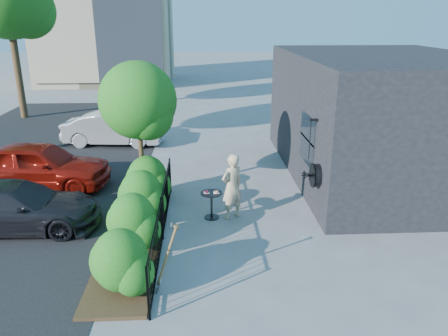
{
  "coord_description": "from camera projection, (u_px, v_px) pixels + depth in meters",
  "views": [
    {
      "loc": [
        -0.51,
        -9.53,
        5.13
      ],
      "look_at": [
        0.08,
        1.74,
        1.2
      ],
      "focal_mm": 35.0,
      "sensor_mm": 36.0,
      "label": 1
    }
  ],
  "objects": [
    {
      "name": "car_red",
      "position": [
        39.0,
        165.0,
        13.61
      ],
      "size": [
        4.47,
        2.16,
        1.47
      ],
      "primitive_type": "imported",
      "rotation": [
        0.0,
        0.0,
        1.47
      ],
      "color": "maroon",
      "rests_on": "ground"
    },
    {
      "name": "patio_tree",
      "position": [
        140.0,
        105.0,
        12.28
      ],
      "size": [
        2.2,
        2.2,
        3.94
      ],
      "color": "#3F2B19",
      "rests_on": "ground"
    },
    {
      "name": "ground",
      "position": [
        225.0,
        237.0,
        10.7
      ],
      "size": [
        120.0,
        120.0,
        0.0
      ],
      "primitive_type": "plane",
      "color": "gray",
      "rests_on": "ground"
    },
    {
      "name": "shovel",
      "position": [
        165.0,
        262.0,
        8.41
      ],
      "size": [
        0.5,
        0.19,
        1.47
      ],
      "color": "brown",
      "rests_on": "ground"
    },
    {
      "name": "woman",
      "position": [
        232.0,
        187.0,
        11.45
      ],
      "size": [
        0.78,
        0.73,
        1.79
      ],
      "primitive_type": "imported",
      "rotation": [
        0.0,
        0.0,
        3.76
      ],
      "color": "tan",
      "rests_on": "ground"
    },
    {
      "name": "car_darkgrey",
      "position": [
        15.0,
        207.0,
        10.96
      ],
      "size": [
        4.22,
        1.72,
        1.22
      ],
      "primitive_type": "imported",
      "rotation": [
        0.0,
        0.0,
        1.57
      ],
      "color": "black",
      "rests_on": "ground"
    },
    {
      "name": "shrubs",
      "position": [
        137.0,
        212.0,
        10.46
      ],
      "size": [
        1.1,
        5.6,
        1.24
      ],
      "color": "#1E5D15",
      "rests_on": "ground"
    },
    {
      "name": "planting_bed",
      "position": [
        134.0,
        238.0,
        10.58
      ],
      "size": [
        1.3,
        6.0,
        0.08
      ],
      "primitive_type": "cube",
      "color": "#382616",
      "rests_on": "ground"
    },
    {
      "name": "fence",
      "position": [
        162.0,
        218.0,
        10.44
      ],
      "size": [
        0.05,
        6.05,
        1.1
      ],
      "color": "black",
      "rests_on": "ground"
    },
    {
      "name": "cafe_table",
      "position": [
        211.0,
        201.0,
        11.58
      ],
      "size": [
        0.58,
        0.58,
        0.78
      ],
      "rotation": [
        0.0,
        0.0,
        0.12
      ],
      "color": "black",
      "rests_on": "ground"
    },
    {
      "name": "shop_building",
      "position": [
        382.0,
        116.0,
        14.55
      ],
      "size": [
        6.22,
        9.0,
        4.0
      ],
      "color": "black",
      "rests_on": "ground"
    },
    {
      "name": "car_silver",
      "position": [
        113.0,
        129.0,
        18.27
      ],
      "size": [
        4.22,
        1.81,
        1.35
      ],
      "primitive_type": "imported",
      "rotation": [
        0.0,
        0.0,
        1.48
      ],
      "color": "#A6A6AB",
      "rests_on": "ground"
    }
  ]
}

